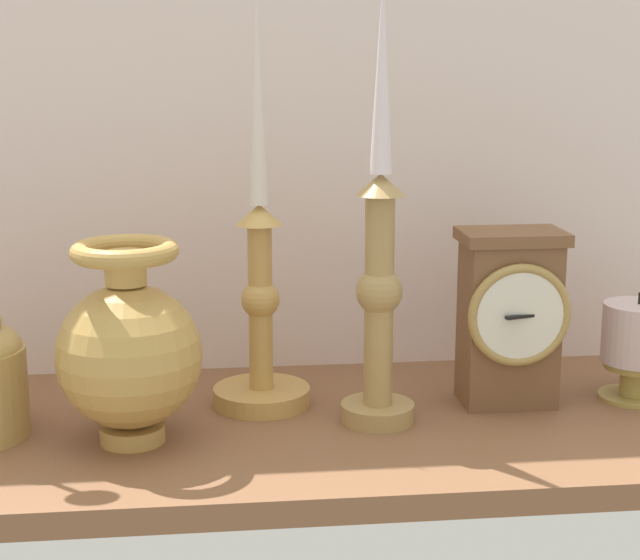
{
  "coord_description": "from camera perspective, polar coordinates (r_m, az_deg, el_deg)",
  "views": [
    {
      "loc": [
        -6.15,
        -92.96,
        35.23
      ],
      "look_at": [
        4.21,
        0.0,
        14.0
      ],
      "focal_mm": 56.83,
      "sensor_mm": 36.0,
      "label": 1
    }
  ],
  "objects": [
    {
      "name": "ground_plane",
      "position": [
        1.0,
        -2.43,
        -8.58
      ],
      "size": [
        100.0,
        36.0,
        2.4
      ],
      "primitive_type": "cube",
      "color": "brown"
    },
    {
      "name": "back_wall",
      "position": [
        1.12,
        -3.27,
        11.37
      ],
      "size": [
        120.0,
        2.0,
        65.0
      ],
      "primitive_type": "cube",
      "color": "silver",
      "rests_on": "ground_plane"
    },
    {
      "name": "mantel_clock",
      "position": [
        1.03,
        10.64,
        -2.03
      ],
      "size": [
        10.33,
        8.18,
        17.88
      ],
      "color": "brown",
      "rests_on": "ground_plane"
    },
    {
      "name": "candlestick_tall_left",
      "position": [
        0.96,
        3.36,
        0.39
      ],
      "size": [
        7.16,
        7.16,
        42.64
      ],
      "color": "#AA8850",
      "rests_on": "ground_plane"
    },
    {
      "name": "candlestick_tall_center",
      "position": [
        1.01,
        -3.37,
        -1.29
      ],
      "size": [
        9.87,
        9.87,
        40.29
      ],
      "color": "tan",
      "rests_on": "ground_plane"
    },
    {
      "name": "brass_vase_bulbous",
      "position": [
        0.93,
        -10.71,
        -3.89
      ],
      "size": [
        13.27,
        13.27,
        18.78
      ],
      "color": "tan",
      "rests_on": "ground_plane"
    },
    {
      "name": "pillar_candle_front",
      "position": [
        1.09,
        17.39,
        -3.49
      ],
      "size": [
        7.11,
        7.11,
        11.27
      ],
      "color": "#AC9448",
      "rests_on": "ground_plane"
    }
  ]
}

